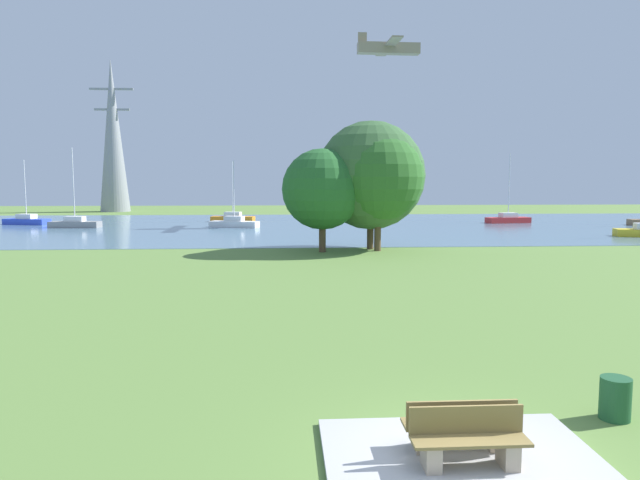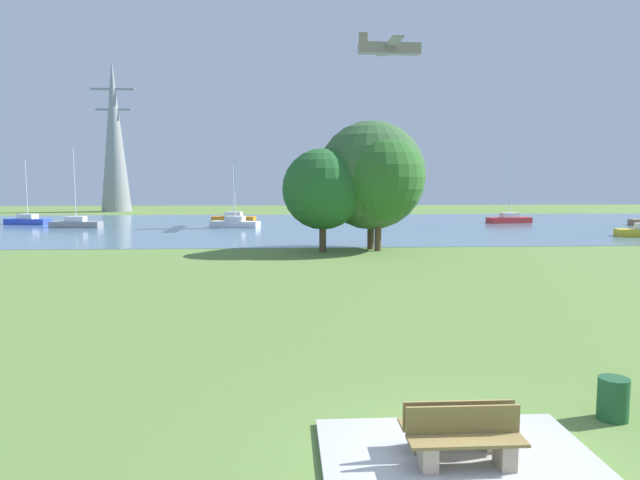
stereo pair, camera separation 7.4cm
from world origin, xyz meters
name	(u,v)px [view 1 (the left image)]	position (x,y,z in m)	size (l,w,h in m)	color
ground_plane	(337,265)	(0.00, 22.00, 0.00)	(160.00, 160.00, 0.00)	olive
concrete_pad	(463,460)	(0.00, 0.00, 0.05)	(4.40, 3.20, 0.10)	#B0B0B0
bench_facing_water	(458,428)	(0.00, 0.27, 0.47)	(1.80, 0.48, 0.89)	tan
bench_facing_inland	(469,443)	(0.00, -0.27, 0.47)	(1.80, 0.48, 0.89)	tan
litter_bin	(615,398)	(3.38, 1.51, 0.40)	(0.56, 0.56, 0.80)	#1E512D
water_surface	(312,226)	(0.00, 50.00, 0.01)	(140.00, 40.00, 0.02)	slate
sailboat_blue	(27,220)	(-29.83, 53.30, 0.46)	(5.03, 2.76, 6.73)	blue
sailboat_orange	(233,218)	(-8.59, 56.26, 0.46)	(4.99, 2.35, 6.69)	orange
sailboat_gray	(75,223)	(-23.29, 48.81, 0.47)	(4.90, 1.85, 7.76)	gray
sailboat_white	(234,223)	(-7.75, 48.18, 0.46)	(5.03, 2.81, 6.56)	white
sailboat_red	(508,219)	(21.60, 52.61, 0.47)	(4.98, 2.27, 7.52)	red
tree_west_near	(322,189)	(-0.40, 27.84, 4.00)	(5.14, 5.14, 6.57)	brown
tree_east_far	(371,175)	(2.89, 29.14, 4.88)	(7.13, 7.13, 8.45)	brown
tree_east_near	(378,177)	(3.22, 28.18, 4.76)	(5.85, 5.85, 7.69)	brown
electricity_pylon	(113,135)	(-28.44, 80.35, 11.42)	(6.40, 4.40, 22.82)	gray
light_aircraft	(388,48)	(7.89, 51.23, 18.11)	(6.43, 8.43, 2.10)	gray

